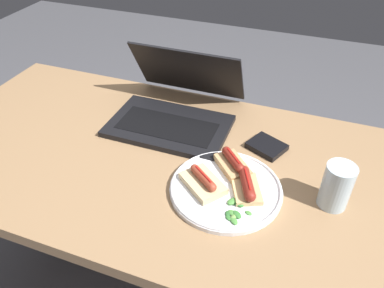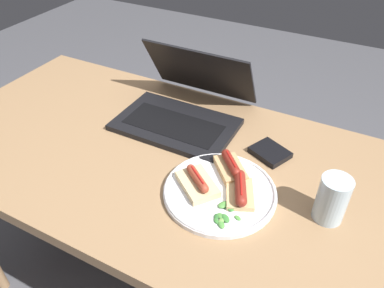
{
  "view_description": "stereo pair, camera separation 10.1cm",
  "coord_description": "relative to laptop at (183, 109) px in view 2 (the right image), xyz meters",
  "views": [
    {
      "loc": [
        0.34,
        -0.73,
        1.44
      ],
      "look_at": [
        0.06,
        0.01,
        0.82
      ],
      "focal_mm": 35.0,
      "sensor_mm": 36.0,
      "label": 1
    },
    {
      "loc": [
        0.43,
        -0.69,
        1.44
      ],
      "look_at": [
        0.06,
        0.01,
        0.82
      ],
      "focal_mm": 35.0,
      "sensor_mm": 36.0,
      "label": 2
    }
  ],
  "objects": [
    {
      "name": "laptop",
      "position": [
        0.0,
        0.0,
        0.0
      ],
      "size": [
        0.37,
        0.34,
        0.21
      ],
      "color": "black",
      "rests_on": "desk"
    },
    {
      "name": "desk",
      "position": [
        0.06,
        -0.18,
        -0.1
      ],
      "size": [
        1.49,
        0.73,
        0.76
      ],
      "color": "#93704C",
      "rests_on": "ground_plane"
    },
    {
      "name": "drinking_glass",
      "position": [
        0.5,
        -0.2,
        0.02
      ],
      "size": [
        0.07,
        0.07,
        0.12
      ],
      "color": "silver",
      "rests_on": "desk"
    },
    {
      "name": "external_drive",
      "position": [
        0.31,
        -0.04,
        -0.03
      ],
      "size": [
        0.12,
        0.12,
        0.02
      ],
      "rotation": [
        0.0,
        0.0,
        -0.43
      ],
      "color": "black",
      "rests_on": "desk"
    },
    {
      "name": "plate",
      "position": [
        0.24,
        -0.25,
        -0.03
      ],
      "size": [
        0.29,
        0.29,
        0.02
      ],
      "color": "silver",
      "rests_on": "desk"
    },
    {
      "name": "sausage_toast_right",
      "position": [
        0.24,
        -0.17,
        -0.01
      ],
      "size": [
        0.12,
        0.12,
        0.05
      ],
      "rotation": [
        0.0,
        0.0,
        2.32
      ],
      "color": "tan",
      "rests_on": "plate"
    },
    {
      "name": "sausage_toast_left",
      "position": [
        0.29,
        -0.24,
        -0.01
      ],
      "size": [
        0.1,
        0.12,
        0.04
      ],
      "rotation": [
        0.0,
        0.0,
        5.13
      ],
      "color": "tan",
      "rests_on": "plate"
    },
    {
      "name": "salad_pile",
      "position": [
        0.28,
        -0.32,
        -0.02
      ],
      "size": [
        0.07,
        0.09,
        0.01
      ],
      "color": "#387A33",
      "rests_on": "plate"
    },
    {
      "name": "sausage_toast_middle",
      "position": [
        0.19,
        -0.27,
        -0.01
      ],
      "size": [
        0.14,
        0.13,
        0.04
      ],
      "rotation": [
        0.0,
        0.0,
        2.48
      ],
      "color": "#D6B784",
      "rests_on": "plate"
    }
  ]
}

